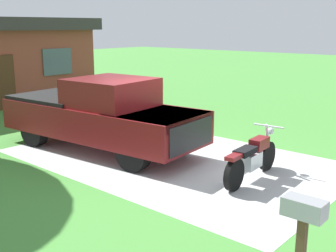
# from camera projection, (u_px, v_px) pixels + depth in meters

# --- Properties ---
(ground_plane) EXTENTS (80.00, 80.00, 0.00)m
(ground_plane) POSITION_uv_depth(u_px,v_px,m) (173.00, 159.00, 10.40)
(ground_plane) COLOR #468B39
(driveway_pad) EXTENTS (4.96, 7.88, 0.01)m
(driveway_pad) POSITION_uv_depth(u_px,v_px,m) (173.00, 159.00, 10.40)
(driveway_pad) COLOR #BABABA
(driveway_pad) RESTS_ON ground
(motorcycle) EXTENTS (2.21, 0.70, 1.09)m
(motorcycle) POSITION_uv_depth(u_px,v_px,m) (252.00, 158.00, 8.92)
(motorcycle) COLOR black
(motorcycle) RESTS_ON ground
(pickup_truck) EXTENTS (2.47, 5.77, 1.90)m
(pickup_truck) POSITION_uv_depth(u_px,v_px,m) (99.00, 114.00, 11.02)
(pickup_truck) COLOR black
(pickup_truck) RESTS_ON ground
(mailbox) EXTENTS (0.26, 0.48, 1.26)m
(mailbox) POSITION_uv_depth(u_px,v_px,m) (303.00, 222.00, 4.90)
(mailbox) COLOR #4C3823
(mailbox) RESTS_ON ground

